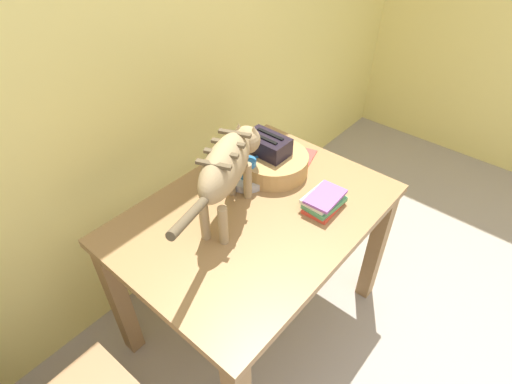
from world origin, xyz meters
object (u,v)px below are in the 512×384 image
object	(u,v)px
toaster	(267,153)
cat	(228,165)
saucer_bowl	(247,178)
magazine	(289,162)
dining_table	(256,228)
coffee_mug	(247,167)
book_stack	(324,201)
wicker_basket	(274,163)

from	to	relation	value
toaster	cat	bearing A→B (deg)	-166.79
saucer_bowl	magazine	size ratio (longest dim) A/B	0.64
dining_table	magazine	world-z (taller)	magazine
coffee_mug	saucer_bowl	bearing A→B (deg)	180.00
coffee_mug	toaster	bearing A→B (deg)	-2.38
cat	magazine	size ratio (longest dim) A/B	2.38
dining_table	cat	world-z (taller)	cat
dining_table	book_stack	size ratio (longest dim) A/B	6.31
book_stack	toaster	xyz separation A→B (m)	(0.06, 0.35, 0.05)
dining_table	coffee_mug	distance (m)	0.27
cat	book_stack	bearing A→B (deg)	21.24
coffee_mug	magazine	distance (m)	0.25
coffee_mug	book_stack	xyz separation A→B (m)	(0.07, -0.36, -0.04)
coffee_mug	toaster	xyz separation A→B (m)	(0.13, -0.01, 0.01)
cat	book_stack	distance (m)	0.43
toaster	wicker_basket	bearing A→B (deg)	-87.45
saucer_bowl	cat	bearing A→B (deg)	-157.26
dining_table	saucer_bowl	xyz separation A→B (m)	(0.12, 0.16, 0.12)
book_stack	wicker_basket	world-z (taller)	wicker_basket
cat	wicker_basket	size ratio (longest dim) A/B	2.15
saucer_bowl	wicker_basket	size ratio (longest dim) A/B	0.58
magazine	book_stack	size ratio (longest dim) A/B	1.59
dining_table	magazine	distance (m)	0.39
coffee_mug	book_stack	bearing A→B (deg)	-79.27
saucer_bowl	coffee_mug	xyz separation A→B (m)	(0.00, 0.00, 0.06)
dining_table	saucer_bowl	bearing A→B (deg)	51.87
saucer_bowl	coffee_mug	size ratio (longest dim) A/B	1.48
cat	toaster	bearing A→B (deg)	80.47
dining_table	wicker_basket	size ratio (longest dim) A/B	3.59
wicker_basket	magazine	bearing A→B (deg)	-8.18
toaster	book_stack	bearing A→B (deg)	-99.55
toaster	dining_table	bearing A→B (deg)	-148.94
cat	wicker_basket	world-z (taller)	cat
cat	magazine	world-z (taller)	cat
magazine	dining_table	bearing A→B (deg)	179.01
magazine	toaster	size ratio (longest dim) A/B	1.41
dining_table	cat	size ratio (longest dim) A/B	1.67
book_stack	wicker_basket	distance (m)	0.32
dining_table	toaster	distance (m)	0.35
book_stack	wicker_basket	size ratio (longest dim) A/B	0.57
cat	toaster	world-z (taller)	cat
dining_table	toaster	bearing A→B (deg)	31.06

